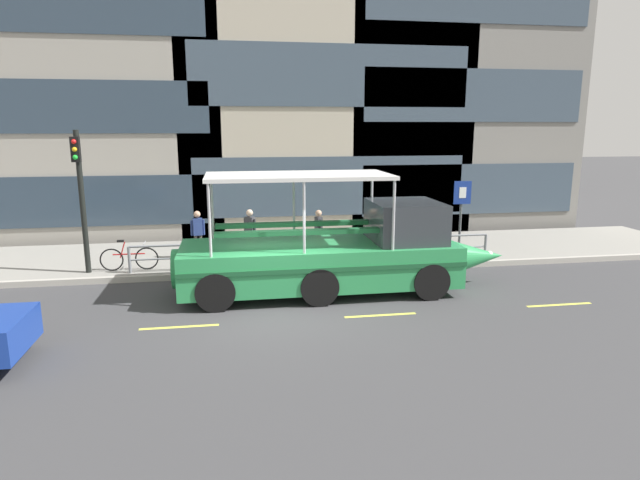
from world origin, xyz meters
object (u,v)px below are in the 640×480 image
object	(u,v)px
pedestrian_near_bow	(405,223)
duck_tour_boat	(339,254)
pedestrian_mid_left	(319,228)
pedestrian_near_stern	(198,230)
traffic_light_pole	(80,188)
pedestrian_mid_right	(250,229)
parking_sign	(461,206)
leaned_bicycle	(129,258)

from	to	relation	value
pedestrian_near_bow	duck_tour_boat	bearing A→B (deg)	-132.09
pedestrian_mid_left	pedestrian_near_stern	bearing A→B (deg)	175.82
traffic_light_pole	pedestrian_mid_right	world-z (taller)	traffic_light_pole
parking_sign	pedestrian_near_bow	distance (m)	1.97
parking_sign	pedestrian_near_bow	size ratio (longest dim) A/B	1.45
parking_sign	pedestrian_mid_right	distance (m)	7.10
traffic_light_pole	pedestrian_near_bow	world-z (taller)	traffic_light_pole
traffic_light_pole	pedestrian_near_stern	distance (m)	3.82
parking_sign	leaned_bicycle	distance (m)	10.82
traffic_light_pole	pedestrian_near_stern	xyz separation A→B (m)	(3.23, 1.28, -1.60)
leaned_bicycle	pedestrian_near_bow	world-z (taller)	pedestrian_near_bow
pedestrian_near_bow	pedestrian_mid_left	world-z (taller)	pedestrian_near_bow
pedestrian_mid_left	pedestrian_near_stern	size ratio (longest dim) A/B	0.98
traffic_light_pole	leaned_bicycle	size ratio (longest dim) A/B	2.44
pedestrian_near_bow	pedestrian_mid_left	xyz separation A→B (m)	(-3.03, 0.10, -0.11)
leaned_bicycle	pedestrian_mid_left	bearing A→B (deg)	8.11
duck_tour_boat	pedestrian_mid_right	world-z (taller)	duck_tour_boat
pedestrian_near_stern	duck_tour_boat	bearing A→B (deg)	-42.91
leaned_bicycle	duck_tour_boat	bearing A→B (deg)	-23.12
traffic_light_pole	pedestrian_near_bow	xyz separation A→B (m)	(10.28, 0.88, -1.50)
pedestrian_near_bow	pedestrian_near_stern	world-z (taller)	pedestrian_near_bow
leaned_bicycle	duck_tour_boat	xyz separation A→B (m)	(6.06, -2.58, 0.51)
leaned_bicycle	pedestrian_near_bow	bearing A→B (deg)	4.82
pedestrian_mid_right	pedestrian_near_stern	bearing A→B (deg)	173.55
leaned_bicycle	pedestrian_mid_right	world-z (taller)	pedestrian_mid_right
traffic_light_pole	leaned_bicycle	distance (m)	2.50
pedestrian_near_bow	traffic_light_pole	bearing A→B (deg)	-175.08
duck_tour_boat	pedestrian_near_bow	distance (m)	4.52
parking_sign	pedestrian_mid_left	world-z (taller)	parking_sign
pedestrian_near_stern	parking_sign	bearing A→B (deg)	-7.96
traffic_light_pole	pedestrian_near_stern	bearing A→B (deg)	21.57
leaned_bicycle	pedestrian_mid_left	size ratio (longest dim) A/B	1.09
traffic_light_pole	pedestrian_mid_right	size ratio (longest dim) A/B	2.57
traffic_light_pole	pedestrian_mid_left	xyz separation A→B (m)	(7.25, 0.98, -1.61)
leaned_bicycle	pedestrian_near_stern	world-z (taller)	pedestrian_near_stern
leaned_bicycle	pedestrian_mid_left	world-z (taller)	pedestrian_mid_left
pedestrian_mid_left	pedestrian_near_stern	xyz separation A→B (m)	(-4.02, 0.29, 0.02)
leaned_bicycle	pedestrian_mid_right	xyz separation A→B (m)	(3.75, 0.96, 0.62)
duck_tour_boat	pedestrian_near_stern	size ratio (longest dim) A/B	5.80
pedestrian_near_stern	leaned_bicycle	bearing A→B (deg)	-150.33
duck_tour_boat	pedestrian_mid_left	world-z (taller)	duck_tour_boat
pedestrian_near_bow	leaned_bicycle	bearing A→B (deg)	-175.18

